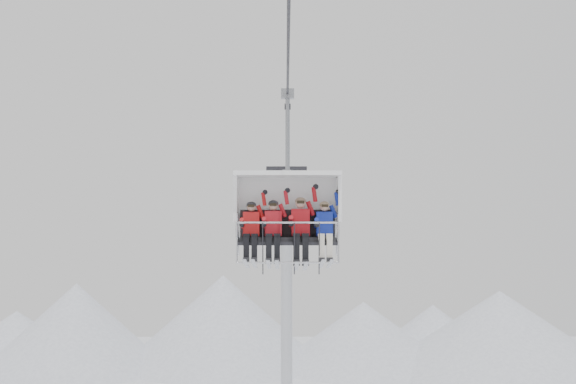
{
  "coord_description": "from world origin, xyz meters",
  "views": [
    {
      "loc": [
        -0.04,
        -13.33,
        10.0
      ],
      "look_at": [
        0.0,
        0.0,
        10.84
      ],
      "focal_mm": 45.0,
      "sensor_mm": 36.0,
      "label": 1
    }
  ],
  "objects_px": {
    "lift_tower_right": "(287,324)",
    "skier_far_right": "(325,230)",
    "chairlift_carrier": "(288,207)",
    "skier_far_left": "(251,230)",
    "skier_center_right": "(301,228)",
    "skier_center_left": "(273,229)"
  },
  "relations": [
    {
      "from": "lift_tower_right",
      "to": "skier_far_right",
      "type": "bearing_deg",
      "value": -87.49
    },
    {
      "from": "chairlift_carrier",
      "to": "skier_far_right",
      "type": "distance_m",
      "value": 1.03
    },
    {
      "from": "lift_tower_right",
      "to": "skier_far_left",
      "type": "height_order",
      "value": "lift_tower_right"
    },
    {
      "from": "chairlift_carrier",
      "to": "lift_tower_right",
      "type": "bearing_deg",
      "value": 90.0
    },
    {
      "from": "skier_far_left",
      "to": "skier_center_right",
      "type": "distance_m",
      "value": 1.12
    },
    {
      "from": "chairlift_carrier",
      "to": "skier_center_right",
      "type": "relative_size",
      "value": 2.36
    },
    {
      "from": "skier_far_left",
      "to": "skier_far_right",
      "type": "xyz_separation_m",
      "value": [
        1.66,
        0.0,
        0.0
      ]
    },
    {
      "from": "skier_center_left",
      "to": "skier_far_left",
      "type": "bearing_deg",
      "value": -179.46
    },
    {
      "from": "skier_center_left",
      "to": "skier_far_right",
      "type": "xyz_separation_m",
      "value": [
        1.16,
        -0.0,
        -0.01
      ]
    },
    {
      "from": "skier_far_left",
      "to": "skier_far_right",
      "type": "height_order",
      "value": "skier_far_right"
    },
    {
      "from": "chairlift_carrier",
      "to": "skier_center_right",
      "type": "bearing_deg",
      "value": -45.98
    },
    {
      "from": "skier_far_right",
      "to": "skier_center_left",
      "type": "bearing_deg",
      "value": 179.8
    },
    {
      "from": "skier_far_right",
      "to": "skier_center_right",
      "type": "bearing_deg",
      "value": 178.67
    },
    {
      "from": "skier_center_right",
      "to": "skier_far_right",
      "type": "xyz_separation_m",
      "value": [
        0.54,
        -0.01,
        -0.04
      ]
    },
    {
      "from": "chairlift_carrier",
      "to": "skier_far_left",
      "type": "height_order",
      "value": "chairlift_carrier"
    },
    {
      "from": "skier_center_left",
      "to": "skier_center_right",
      "type": "distance_m",
      "value": 0.62
    },
    {
      "from": "skier_center_left",
      "to": "skier_far_right",
      "type": "distance_m",
      "value": 1.16
    },
    {
      "from": "lift_tower_right",
      "to": "skier_center_left",
      "type": "height_order",
      "value": "lift_tower_right"
    },
    {
      "from": "chairlift_carrier",
      "to": "skier_center_right",
      "type": "xyz_separation_m",
      "value": [
        0.29,
        -0.3,
        -0.47
      ]
    },
    {
      "from": "skier_center_left",
      "to": "skier_far_right",
      "type": "bearing_deg",
      "value": -0.2
    },
    {
      "from": "skier_far_left",
      "to": "skier_center_left",
      "type": "distance_m",
      "value": 0.5
    },
    {
      "from": "lift_tower_right",
      "to": "chairlift_carrier",
      "type": "relative_size",
      "value": 3.38
    }
  ]
}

